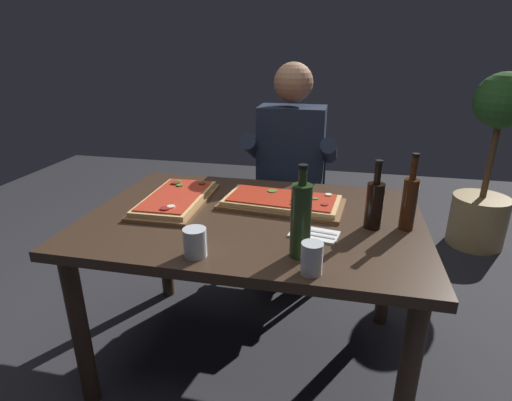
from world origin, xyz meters
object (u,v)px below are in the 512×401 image
Objects in this scene: dining_table at (254,236)px; vinegar_bottle_green at (375,204)px; tumbler_near_camera at (195,244)px; tumbler_far_side at (312,260)px; diner_chair at (291,201)px; wine_bottle_dark at (409,202)px; pizza_rectangular_front at (282,202)px; seated_diner at (290,168)px; oil_bottle_amber at (301,220)px; pizza_rectangular_left at (176,199)px; potted_plant_corner at (489,167)px.

dining_table is 0.52m from vinegar_bottle_green.
tumbler_far_side is (0.40, -0.03, 0.00)m from tumbler_near_camera.
dining_table is 0.87m from diner_chair.
pizza_rectangular_front is at bearing 164.91° from wine_bottle_dark.
tumbler_far_side is 1.32m from diner_chair.
tumbler_near_camera is at bearing -98.73° from seated_diner.
seated_diner is at bearing -90.00° from diner_chair.
tumbler_far_side is at bearing -129.32° from wine_bottle_dark.
wine_bottle_dark reaches higher than vinegar_bottle_green.
wine_bottle_dark is at bearing 38.34° from oil_bottle_amber.
tumbler_near_camera reaches higher than pizza_rectangular_front.
pizza_rectangular_front is 0.43× the size of seated_diner.
diner_chair is (-0.05, 0.72, -0.27)m from pizza_rectangular_front.
oil_bottle_amber is 3.08× the size of tumbler_far_side.
seated_diner is at bearing 85.85° from dining_table.
pizza_rectangular_left is at bearing -171.98° from pizza_rectangular_front.
vinegar_bottle_green is at bearing -175.33° from wine_bottle_dark.
dining_table is 13.27× the size of tumbler_far_side.
vinegar_bottle_green is 1.78m from potted_plant_corner.
wine_bottle_dark is at bearing -116.71° from potted_plant_corner.
dining_table is 0.65m from wine_bottle_dark.
potted_plant_corner is at bearing 60.30° from tumbler_far_side.
oil_bottle_amber is at bearing -80.38° from seated_diner.
potted_plant_corner reaches higher than tumbler_near_camera.
diner_chair is (0.43, 0.79, -0.27)m from pizza_rectangular_left.
vinegar_bottle_green is (0.25, 0.29, -0.03)m from oil_bottle_amber.
seated_diner reaches higher than potted_plant_corner.
potted_plant_corner reaches higher than vinegar_bottle_green.
tumbler_near_camera is 1.28m from diner_chair.
vinegar_bottle_green is (-0.13, -0.01, -0.01)m from wine_bottle_dark.
seated_diner is 1.54m from potted_plant_corner.
pizza_rectangular_front is at bearing 106.31° from oil_bottle_amber.
pizza_rectangular_front is 0.77m from diner_chair.
seated_diner is at bearing 81.27° from tumbler_near_camera.
pizza_rectangular_left is (-0.48, -0.07, 0.00)m from pizza_rectangular_front.
vinegar_bottle_green is at bearing 62.59° from tumbler_far_side.
wine_bottle_dark is 0.94× the size of oil_bottle_amber.
tumbler_near_camera is at bearing -148.66° from vinegar_bottle_green.
potted_plant_corner is (1.14, 1.81, -0.27)m from oil_bottle_amber.
pizza_rectangular_left is at bearing 175.93° from wine_bottle_dark.
dining_table is at bearing -132.31° from potted_plant_corner.
pizza_rectangular_left is 0.94m from diner_chair.
pizza_rectangular_front is 0.48m from pizza_rectangular_left.
seated_diner reaches higher than wine_bottle_dark.
seated_diner reaches higher than oil_bottle_amber.
potted_plant_corner is at bearing 47.69° from dining_table.
potted_plant_corner is at bearing 26.32° from diner_chair.
diner_chair is 1.48m from potted_plant_corner.
dining_table is at bearing -126.65° from pizza_rectangular_front.
potted_plant_corner is (1.37, 1.51, -0.04)m from dining_table.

